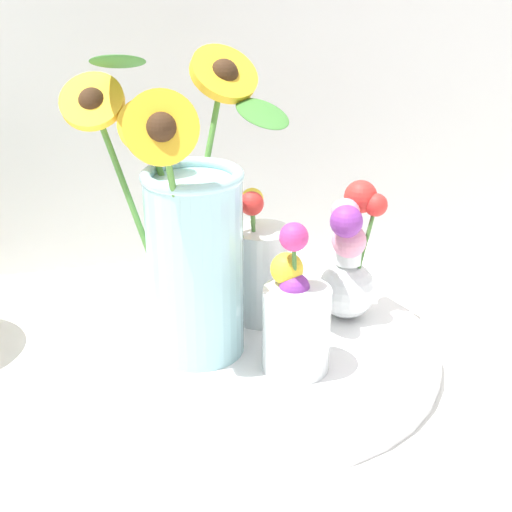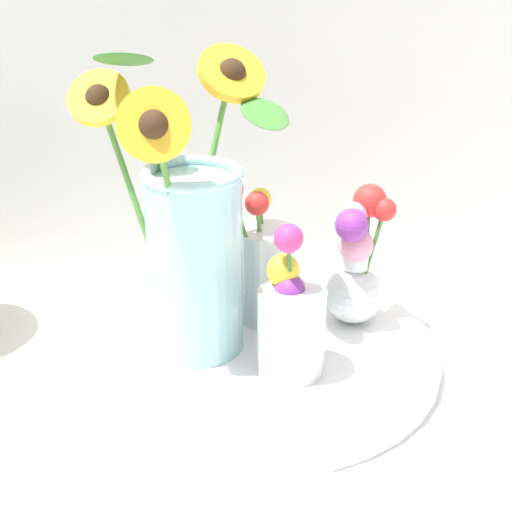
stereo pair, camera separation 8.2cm
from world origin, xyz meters
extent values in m
plane|color=silver|center=(0.00, 0.00, 0.00)|extent=(6.00, 6.00, 0.00)
cylinder|color=white|center=(0.04, 0.09, 0.01)|extent=(0.44, 0.44, 0.02)
cylinder|color=#9ED1D6|center=(-0.03, 0.10, 0.13)|extent=(0.11, 0.11, 0.21)
torus|color=#9ED1D6|center=(-0.03, 0.10, 0.24)|extent=(0.11, 0.11, 0.01)
cylinder|color=#4C8438|center=(-0.05, 0.07, 0.18)|extent=(0.04, 0.07, 0.24)
cylinder|color=gold|center=(-0.07, 0.03, 0.31)|extent=(0.08, 0.04, 0.08)
sphere|color=#382314|center=(-0.07, 0.03, 0.31)|extent=(0.03, 0.03, 0.03)
cylinder|color=#4C8438|center=(-0.05, 0.12, 0.18)|extent=(0.06, 0.01, 0.22)
cylinder|color=gold|center=(-0.08, 0.12, 0.29)|extent=(0.07, 0.04, 0.07)
sphere|color=#382314|center=(-0.08, 0.12, 0.29)|extent=(0.03, 0.03, 0.03)
cylinder|color=#4C8438|center=(-0.10, 0.12, 0.18)|extent=(0.07, 0.06, 0.24)
cylinder|color=gold|center=(-0.13, 0.15, 0.31)|extent=(0.08, 0.06, 0.07)
sphere|color=#382314|center=(-0.13, 0.15, 0.31)|extent=(0.03, 0.03, 0.03)
cylinder|color=#4C8438|center=(-0.02, 0.13, 0.20)|extent=(0.08, 0.08, 0.24)
cylinder|color=gold|center=(0.02, 0.18, 0.33)|extent=(0.09, 0.07, 0.08)
sphere|color=#382314|center=(0.02, 0.18, 0.33)|extent=(0.03, 0.03, 0.03)
ellipsoid|color=#38702D|center=(0.05, 0.11, 0.30)|extent=(0.06, 0.11, 0.03)
ellipsoid|color=#38702D|center=(-0.10, 0.15, 0.35)|extent=(0.09, 0.09, 0.04)
cylinder|color=white|center=(0.07, 0.03, 0.07)|extent=(0.08, 0.08, 0.10)
cylinder|color=#427533|center=(0.07, 0.04, 0.08)|extent=(0.01, 0.02, 0.08)
sphere|color=red|center=(0.07, 0.05, 0.12)|extent=(0.03, 0.03, 0.03)
cylinder|color=#427533|center=(0.06, 0.03, 0.12)|extent=(0.01, 0.01, 0.12)
sphere|color=#C6337A|center=(0.06, 0.03, 0.18)|extent=(0.03, 0.03, 0.03)
cylinder|color=#427533|center=(0.06, 0.04, 0.09)|extent=(0.01, 0.02, 0.08)
sphere|color=yellow|center=(0.06, 0.05, 0.14)|extent=(0.04, 0.04, 0.04)
cylinder|color=#427533|center=(0.07, 0.03, 0.08)|extent=(0.01, 0.02, 0.08)
sphere|color=purple|center=(0.07, 0.04, 0.12)|extent=(0.03, 0.03, 0.03)
sphere|color=white|center=(0.17, 0.13, 0.06)|extent=(0.08, 0.08, 0.08)
cylinder|color=white|center=(0.17, 0.13, 0.11)|extent=(0.03, 0.03, 0.03)
cylinder|color=#427533|center=(0.16, 0.13, 0.10)|extent=(0.01, 0.01, 0.12)
sphere|color=pink|center=(0.16, 0.13, 0.16)|extent=(0.04, 0.04, 0.04)
cylinder|color=#427533|center=(0.16, 0.12, 0.09)|extent=(0.01, 0.01, 0.08)
sphere|color=pink|center=(0.16, 0.13, 0.13)|extent=(0.04, 0.04, 0.04)
cylinder|color=#427533|center=(0.18, 0.12, 0.11)|extent=(0.04, 0.02, 0.12)
sphere|color=red|center=(0.20, 0.13, 0.17)|extent=(0.03, 0.03, 0.03)
cylinder|color=#427533|center=(0.16, 0.13, 0.11)|extent=(0.01, 0.03, 0.10)
sphere|color=purple|center=(0.15, 0.11, 0.16)|extent=(0.04, 0.04, 0.04)
cylinder|color=#427533|center=(0.18, 0.14, 0.11)|extent=(0.01, 0.02, 0.13)
sphere|color=red|center=(0.19, 0.15, 0.18)|extent=(0.04, 0.04, 0.04)
cylinder|color=white|center=(0.06, 0.16, 0.08)|extent=(0.08, 0.08, 0.12)
cylinder|color=#568E42|center=(0.06, 0.18, 0.12)|extent=(0.01, 0.01, 0.12)
sphere|color=yellow|center=(0.05, 0.18, 0.17)|extent=(0.03, 0.03, 0.03)
cylinder|color=#568E42|center=(0.05, 0.15, 0.12)|extent=(0.01, 0.02, 0.12)
sphere|color=red|center=(0.04, 0.15, 0.18)|extent=(0.03, 0.03, 0.03)
cylinder|color=#568E42|center=(0.03, 0.14, 0.13)|extent=(0.05, 0.01, 0.14)
sphere|color=#C6337A|center=(0.01, 0.13, 0.20)|extent=(0.03, 0.03, 0.03)
camera|label=1|loc=(-0.15, -0.64, 0.47)|focal=50.00mm
camera|label=2|loc=(-0.07, -0.66, 0.47)|focal=50.00mm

